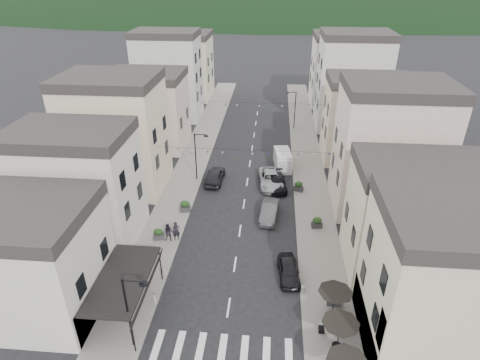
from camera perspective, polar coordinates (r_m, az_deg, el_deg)
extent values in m
cube|color=slate|center=(54.29, -6.45, 3.16)|extent=(4.00, 76.00, 0.12)
cube|color=slate|center=(53.51, 9.53, 2.54)|extent=(4.00, 76.00, 0.12)
cube|color=beige|center=(33.82, -29.53, -10.32)|extent=(12.00, 8.00, 8.00)
cube|color=beige|center=(29.46, 27.89, -13.54)|extent=(10.00, 8.00, 10.00)
cube|color=black|center=(30.77, -16.35, -13.33)|extent=(3.60, 7.50, 0.15)
cube|color=black|center=(30.54, -12.96, -14.42)|extent=(0.34, 7.50, 0.99)
cylinder|color=black|center=(29.08, -14.99, -20.60)|extent=(0.10, 0.10, 3.20)
cylinder|color=black|center=(33.77, -11.22, -11.79)|extent=(0.10, 0.10, 3.20)
cube|color=beige|center=(39.13, -21.95, -1.37)|extent=(10.00, 7.00, 10.00)
cube|color=#262323|center=(36.90, -23.49, 6.06)|extent=(10.20, 7.14, 1.00)
cube|color=beige|center=(46.86, -17.16, 5.75)|extent=(10.00, 8.00, 12.00)
cube|color=#262323|center=(44.90, -18.36, 13.40)|extent=(10.20, 8.16, 1.00)
cube|color=#B29F90|center=(57.84, -12.87, 9.26)|extent=(10.00, 8.00, 9.50)
cube|color=#262323|center=(56.39, -13.46, 14.29)|extent=(10.20, 8.16, 1.00)
cube|color=#AEAEA9|center=(68.39, -10.14, 14.01)|extent=(10.00, 7.00, 13.00)
cube|color=#262323|center=(67.03, -10.67, 19.80)|extent=(10.20, 7.14, 1.00)
cube|color=beige|center=(79.95, -7.94, 15.51)|extent=(10.00, 9.00, 11.00)
cube|color=#262323|center=(78.85, -8.24, 19.76)|extent=(10.20, 9.18, 1.00)
cube|color=beige|center=(35.65, 23.41, -5.68)|extent=(10.00, 7.00, 9.00)
cube|color=#262323|center=(33.31, 25.04, 1.49)|extent=(10.20, 7.14, 1.00)
cube|color=#B29F90|center=(43.24, 20.29, 3.67)|extent=(10.00, 8.00, 12.50)
cube|color=#262323|center=(41.08, 21.88, 12.22)|extent=(10.20, 8.16, 1.00)
cube|color=beige|center=(54.50, 17.24, 7.78)|extent=(10.00, 7.00, 10.00)
cube|color=#262323|center=(52.93, 18.10, 13.34)|extent=(10.20, 7.14, 1.00)
cube|color=#AEAEA9|center=(65.23, 15.55, 12.95)|extent=(10.00, 8.00, 13.50)
cube|color=#262323|center=(63.80, 16.43, 19.21)|extent=(10.20, 8.16, 1.00)
cube|color=beige|center=(76.95, 14.05, 14.64)|extent=(10.00, 9.00, 11.50)
cube|color=#262323|center=(75.79, 14.63, 19.22)|extent=(10.20, 9.18, 1.00)
cylinder|color=black|center=(29.29, 13.80, -20.93)|extent=(0.06, 0.06, 2.30)
cone|color=black|center=(28.47, 14.06, -19.48)|extent=(2.50, 2.50, 0.55)
cylinder|color=black|center=(29.87, 13.61, -21.91)|extent=(0.70, 0.70, 0.04)
cylinder|color=black|center=(31.16, 13.12, -17.04)|extent=(0.06, 0.06, 2.30)
cone|color=black|center=(30.40, 13.36, -15.58)|extent=(2.50, 2.50, 0.55)
cylinder|color=black|center=(31.71, 12.96, -18.03)|extent=(0.70, 0.70, 0.04)
cylinder|color=black|center=(28.47, -15.62, -17.90)|extent=(0.14, 0.14, 6.00)
cylinder|color=black|center=(26.27, -14.98, -13.73)|extent=(1.40, 0.10, 0.10)
cylinder|color=black|center=(26.17, -13.56, -14.14)|extent=(0.56, 0.56, 0.08)
cylinder|color=black|center=(47.46, -6.32, 3.22)|extent=(0.14, 0.14, 6.00)
cylinder|color=black|center=(46.17, -5.65, 6.45)|extent=(1.40, 0.10, 0.10)
cylinder|color=black|center=(46.12, -4.84, 6.26)|extent=(0.56, 0.56, 0.08)
cylinder|color=black|center=(63.42, 7.81, 9.73)|extent=(0.14, 0.14, 6.00)
cylinder|color=black|center=(62.52, 7.34, 12.28)|extent=(1.40, 0.10, 0.10)
cylinder|color=black|center=(62.54, 6.72, 12.18)|extent=(0.56, 0.56, 0.08)
cylinder|color=gray|center=(32.78, -12.01, -16.18)|extent=(0.26, 0.26, 0.60)
cylinder|color=gray|center=(34.87, -10.66, -12.77)|extent=(0.26, 0.26, 0.60)
cylinder|color=gray|center=(33.21, 8.94, -15.10)|extent=(0.26, 0.26, 0.60)
cylinder|color=black|center=(41.82, 0.71, 4.31)|extent=(19.00, 0.02, 0.02)
cone|color=beige|center=(43.36, -10.88, 4.42)|extent=(0.28, 0.28, 0.24)
cone|color=navy|center=(43.00, -8.83, 4.27)|extent=(0.28, 0.28, 0.24)
cone|color=beige|center=(42.69, -6.75, 4.12)|extent=(0.28, 0.28, 0.24)
cone|color=navy|center=(42.44, -4.64, 3.98)|extent=(0.28, 0.28, 0.24)
cone|color=beige|center=(42.24, -2.52, 3.85)|extent=(0.28, 0.28, 0.24)
cone|color=navy|center=(42.08, -0.37, 3.75)|extent=(0.28, 0.28, 0.24)
cone|color=beige|center=(41.98, 1.78, 3.67)|extent=(0.28, 0.28, 0.24)
cone|color=navy|center=(41.92, 3.95, 3.61)|extent=(0.28, 0.28, 0.24)
cone|color=beige|center=(41.92, 6.12, 3.58)|extent=(0.28, 0.28, 0.24)
cone|color=navy|center=(41.96, 8.29, 3.56)|extent=(0.28, 0.28, 0.24)
cone|color=beige|center=(42.06, 10.45, 3.56)|extent=(0.28, 0.28, 0.24)
cone|color=navy|center=(42.22, 12.60, 3.56)|extent=(0.28, 0.28, 0.24)
cylinder|color=black|center=(56.77, 1.95, 10.92)|extent=(19.00, 0.02, 0.02)
cone|color=beige|center=(57.91, -6.84, 10.90)|extent=(0.28, 0.28, 0.24)
cone|color=navy|center=(57.64, -5.27, 10.81)|extent=(0.28, 0.28, 0.24)
cone|color=beige|center=(57.41, -3.68, 10.72)|extent=(0.28, 0.28, 0.24)
cone|color=navy|center=(57.22, -2.08, 10.63)|extent=(0.28, 0.28, 0.24)
cone|color=beige|center=(57.07, -0.47, 10.55)|extent=(0.28, 0.28, 0.24)
cone|color=navy|center=(56.96, 1.14, 10.48)|extent=(0.28, 0.28, 0.24)
cone|color=beige|center=(56.88, 2.76, 10.43)|extent=(0.28, 0.28, 0.24)
cone|color=navy|center=(56.84, 4.38, 10.39)|extent=(0.28, 0.28, 0.24)
cone|color=beige|center=(56.84, 6.00, 10.37)|extent=(0.28, 0.28, 0.24)
cone|color=navy|center=(56.87, 7.62, 10.35)|extent=(0.28, 0.28, 0.24)
cone|color=beige|center=(56.94, 9.24, 10.34)|extent=(0.28, 0.28, 0.24)
cone|color=navy|center=(57.06, 10.86, 10.33)|extent=(0.28, 0.28, 0.24)
imported|color=black|center=(34.29, 6.94, -12.62)|extent=(2.09, 4.27, 1.40)
imported|color=#38373A|center=(41.21, 4.20, -4.47)|extent=(2.07, 4.73, 1.51)
imported|color=#94979C|center=(47.16, 4.39, 0.13)|extent=(3.26, 5.96, 1.58)
imported|color=black|center=(46.67, 5.33, -0.36)|extent=(2.47, 5.01, 1.40)
imported|color=black|center=(47.77, -3.60, 0.62)|extent=(2.20, 5.01, 1.68)
cube|color=#BDBDC0|center=(51.50, 6.06, 2.87)|extent=(2.38, 4.90, 1.97)
cube|color=#BDBDC0|center=(50.53, 6.20, 3.63)|extent=(2.16, 3.33, 0.49)
cylinder|color=black|center=(50.12, 5.36, 1.32)|extent=(0.32, 0.71, 0.69)
cylinder|color=black|center=(50.32, 7.15, 1.34)|extent=(0.32, 0.71, 0.69)
cylinder|color=black|center=(53.27, 4.96, 3.07)|extent=(0.32, 0.71, 0.69)
cylinder|color=black|center=(53.46, 6.64, 3.07)|extent=(0.32, 0.71, 0.69)
imported|color=black|center=(38.21, -9.05, -7.18)|extent=(0.82, 0.69, 1.91)
imported|color=#24202B|center=(38.17, -10.12, -7.38)|extent=(0.93, 0.74, 1.85)
cube|color=#323234|center=(38.98, -11.46, -7.90)|extent=(1.10, 0.76, 0.50)
ellipsoid|color=black|center=(38.65, -11.54, -7.24)|extent=(0.89, 0.56, 0.65)
cube|color=#302F32|center=(42.56, -7.77, -4.08)|extent=(1.22, 0.82, 0.56)
ellipsoid|color=black|center=(42.23, -7.82, -3.38)|extent=(0.99, 0.63, 0.72)
cube|color=#333336|center=(32.76, 13.24, -16.48)|extent=(1.14, 0.76, 0.53)
ellipsoid|color=black|center=(32.35, 13.36, -15.74)|extent=(0.93, 0.59, 0.68)
cube|color=#29292B|center=(40.47, 10.85, -6.30)|extent=(1.11, 0.73, 0.52)
ellipsoid|color=black|center=(40.15, 10.92, -5.64)|extent=(0.91, 0.58, 0.66)
cube|color=#2A2B2D|center=(46.33, 8.29, -1.23)|extent=(1.20, 0.91, 0.53)
ellipsoid|color=black|center=(46.05, 8.34, -0.59)|extent=(0.94, 0.60, 0.68)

